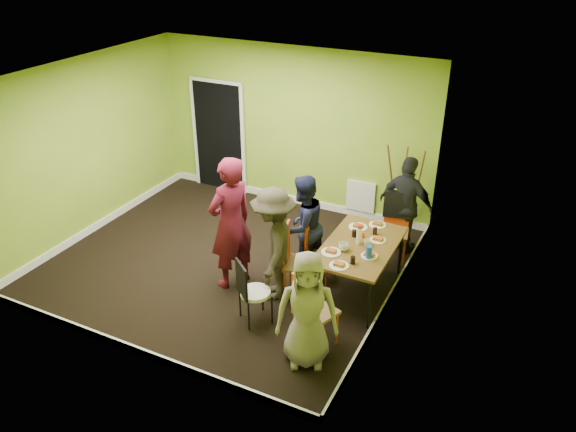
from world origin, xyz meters
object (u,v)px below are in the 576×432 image
object	(u,v)px
chair_bentwood	(251,289)
orange_bottle	(363,235)
chair_back_end	(397,212)
person_standing	(231,223)
person_back_end	(406,206)
dining_table	(360,248)
chair_front_end	(311,308)
blue_bottle	(369,252)
easel	(403,191)
person_left_near	(274,245)
chair_left_far	(317,248)
person_front_end	(307,310)
chair_left_near	(294,257)
person_left_far	(302,226)
thermos	(359,236)

from	to	relation	value
chair_bentwood	orange_bottle	distance (m)	1.73
chair_back_end	orange_bottle	distance (m)	1.03
person_standing	person_back_end	world-z (taller)	person_standing
dining_table	chair_back_end	xyz separation A→B (m)	(0.15, 1.21, 0.02)
chair_front_end	blue_bottle	distance (m)	1.13
easel	blue_bottle	xyz separation A→B (m)	(0.16, -2.13, 0.09)
blue_bottle	person_left_near	distance (m)	1.24
chair_front_end	easel	distance (m)	3.20
chair_left_far	person_front_end	bearing A→B (deg)	20.57
chair_left_near	person_left_far	distance (m)	0.57
chair_front_end	person_standing	xyz separation A→B (m)	(-1.54, 0.76, 0.38)
person_standing	chair_front_end	bearing A→B (deg)	85.20
person_left_near	chair_left_far	bearing A→B (deg)	130.98
person_left_near	chair_bentwood	bearing A→B (deg)	-20.92
blue_bottle	person_back_end	size ratio (longest dim) A/B	0.12
chair_left_far	chair_back_end	xyz separation A→B (m)	(0.80, 1.15, 0.23)
blue_bottle	easel	bearing A→B (deg)	94.20
thermos	person_left_near	size ratio (longest dim) A/B	0.15
easel	person_left_far	bearing A→B (deg)	-118.46
chair_left_near	chair_back_end	distance (m)	1.88
person_front_end	thermos	bearing A→B (deg)	64.03
easel	blue_bottle	distance (m)	2.14
blue_bottle	orange_bottle	world-z (taller)	blue_bottle
chair_front_end	chair_bentwood	size ratio (longest dim) A/B	1.15
chair_left_near	chair_left_far	bearing A→B (deg)	153.06
chair_back_end	person_left_far	world-z (taller)	person_left_far
blue_bottle	person_front_end	world-z (taller)	person_front_end
easel	orange_bottle	bearing A→B (deg)	-92.87
dining_table	chair_back_end	size ratio (longest dim) A/B	1.49
chair_back_end	orange_bottle	bearing A→B (deg)	68.00
thermos	orange_bottle	bearing A→B (deg)	88.89
thermos	person_front_end	world-z (taller)	person_front_end
chair_front_end	thermos	distance (m)	1.39
chair_back_end	person_standing	bearing A→B (deg)	32.67
chair_bentwood	easel	world-z (taller)	easel
orange_bottle	person_front_end	bearing A→B (deg)	-91.07
chair_bentwood	orange_bottle	bearing A→B (deg)	94.94
person_left_near	person_back_end	xyz separation A→B (m)	(1.24, 1.94, -0.03)
dining_table	chair_left_far	bearing A→B (deg)	174.51
blue_bottle	chair_front_end	bearing A→B (deg)	-107.13
chair_left_near	chair_back_end	xyz separation A→B (m)	(0.91, 1.63, 0.13)
thermos	orange_bottle	xyz separation A→B (m)	(0.00, 0.17, -0.08)
blue_bottle	person_left_far	bearing A→B (deg)	160.93
dining_table	person_back_end	bearing A→B (deg)	79.57
person_left_far	person_front_end	world-z (taller)	person_left_far
chair_left_far	easel	xyz separation A→B (m)	(0.71, 1.79, 0.27)
chair_left_near	person_back_end	world-z (taller)	person_back_end
person_back_end	person_standing	bearing A→B (deg)	60.06
chair_left_near	chair_bentwood	size ratio (longest dim) A/B	1.16
chair_left_far	person_back_end	distance (m)	1.60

